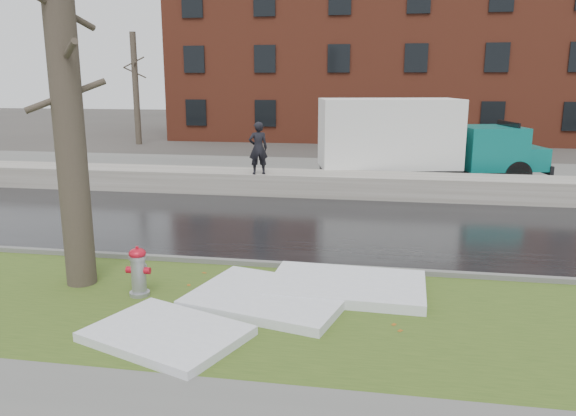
% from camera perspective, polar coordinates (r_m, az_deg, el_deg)
% --- Properties ---
extents(ground, '(120.00, 120.00, 0.00)m').
position_cam_1_polar(ground, '(10.85, -4.98, -7.68)').
color(ground, '#47423D').
rests_on(ground, ground).
extents(verge, '(60.00, 4.50, 0.04)m').
position_cam_1_polar(verge, '(9.72, -6.88, -10.11)').
color(verge, '#334D19').
rests_on(verge, ground).
extents(road, '(60.00, 7.00, 0.03)m').
position_cam_1_polar(road, '(15.03, -0.63, -1.69)').
color(road, black).
rests_on(road, ground).
extents(parking_lot, '(60.00, 9.00, 0.03)m').
position_cam_1_polar(parking_lot, '(23.27, 3.18, 3.53)').
color(parking_lot, slate).
rests_on(parking_lot, ground).
extents(curb, '(60.00, 0.15, 0.14)m').
position_cam_1_polar(curb, '(11.74, -3.74, -5.68)').
color(curb, slate).
rests_on(curb, ground).
extents(snowbank, '(60.00, 1.60, 0.75)m').
position_cam_1_polar(snowbank, '(19.01, 1.67, 2.52)').
color(snowbank, '#B1ABA2').
rests_on(snowbank, ground).
extents(brick_building, '(26.00, 12.00, 10.00)m').
position_cam_1_polar(brick_building, '(39.83, 9.20, 14.49)').
color(brick_building, brown).
rests_on(brick_building, ground).
extents(bg_tree_left, '(1.40, 1.62, 6.50)m').
position_cam_1_polar(bg_tree_left, '(35.02, -15.21, 11.71)').
color(bg_tree_left, brown).
rests_on(bg_tree_left, ground).
extents(bg_tree_center, '(1.40, 1.62, 6.50)m').
position_cam_1_polar(bg_tree_center, '(36.84, -3.83, 12.16)').
color(bg_tree_center, brown).
rests_on(bg_tree_center, ground).
extents(fire_hydrant, '(0.44, 0.37, 0.91)m').
position_cam_1_polar(fire_hydrant, '(10.35, -14.96, -6.03)').
color(fire_hydrant, gray).
rests_on(fire_hydrant, verge).
extents(tree, '(1.27, 1.45, 6.79)m').
position_cam_1_polar(tree, '(10.81, -21.58, 10.19)').
color(tree, brown).
rests_on(tree, verge).
extents(box_truck, '(9.52, 3.87, 3.15)m').
position_cam_1_polar(box_truck, '(21.09, 12.83, 6.77)').
color(box_truck, black).
rests_on(box_truck, ground).
extents(worker, '(0.74, 0.62, 1.72)m').
position_cam_1_polar(worker, '(18.50, -3.05, 6.09)').
color(worker, black).
rests_on(worker, snowbank).
extents(snow_patch_near, '(3.01, 2.58, 0.16)m').
position_cam_1_polar(snow_patch_near, '(9.86, -1.82, -9.05)').
color(snow_patch_near, silver).
rests_on(snow_patch_near, verge).
extents(snow_patch_far, '(2.63, 2.29, 0.14)m').
position_cam_1_polar(snow_patch_far, '(8.76, -12.22, -12.38)').
color(snow_patch_far, silver).
rests_on(snow_patch_far, verge).
extents(snow_patch_side, '(2.87, 1.91, 0.18)m').
position_cam_1_polar(snow_patch_side, '(10.40, 5.99, -7.87)').
color(snow_patch_side, silver).
rests_on(snow_patch_side, verge).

